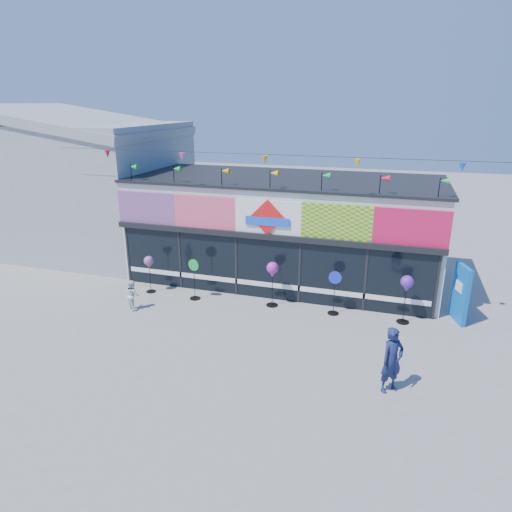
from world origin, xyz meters
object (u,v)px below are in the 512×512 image
at_px(spinner_4, 407,285).
at_px(spinner_2, 272,271).
at_px(child, 133,295).
at_px(spinner_0, 149,263).
at_px(adult_man, 392,360).
at_px(spinner_1, 194,278).
at_px(blue_sign, 461,294).
at_px(spinner_3, 334,292).

bearing_deg(spinner_4, spinner_2, -179.75).
xyz_separation_m(spinner_2, child, (-4.60, -1.71, -0.79)).
bearing_deg(spinner_2, spinner_0, -177.81).
height_order(spinner_4, adult_man, adult_man).
xyz_separation_m(spinner_1, child, (-1.71, -1.43, -0.28)).
relative_size(spinner_0, child, 1.36).
distance_m(blue_sign, child, 11.07).
distance_m(spinner_2, adult_man, 5.81).
height_order(spinner_0, spinner_4, spinner_4).
xyz_separation_m(spinner_4, adult_man, (-0.31, -4.03, -0.46)).
distance_m(spinner_2, child, 4.97).
relative_size(blue_sign, spinner_0, 1.35).
height_order(blue_sign, spinner_0, blue_sign).
xyz_separation_m(blue_sign, spinner_0, (-10.98, -0.86, 0.18)).
bearing_deg(spinner_0, blue_sign, 4.48).
distance_m(blue_sign, adult_man, 5.11).
relative_size(spinner_1, spinner_4, 0.93).
bearing_deg(spinner_4, adult_man, -94.40).
xyz_separation_m(blue_sign, spinner_3, (-4.02, -0.69, -0.16)).
relative_size(blue_sign, spinner_2, 1.18).
bearing_deg(blue_sign, spinner_1, 168.25).
xyz_separation_m(blue_sign, adult_man, (-2.03, -4.69, -0.11)).
bearing_deg(spinner_1, spinner_4, 2.26).
xyz_separation_m(spinner_0, adult_man, (8.96, -3.83, -0.29)).
height_order(adult_man, child, adult_man).
bearing_deg(child, adult_man, -157.92).
distance_m(spinner_0, spinner_1, 1.92).
xyz_separation_m(spinner_3, child, (-6.79, -1.69, -0.29)).
bearing_deg(spinner_0, spinner_2, 2.19).
bearing_deg(child, blue_sign, -130.76).
relative_size(spinner_4, adult_man, 0.96).
bearing_deg(spinner_0, spinner_3, 1.41).
xyz_separation_m(spinner_3, spinner_4, (2.30, 0.03, 0.50)).
bearing_deg(blue_sign, spinner_3, 172.03).
distance_m(blue_sign, spinner_1, 9.14).
relative_size(spinner_3, child, 1.46).
xyz_separation_m(spinner_2, adult_man, (4.18, -4.01, -0.45)).
bearing_deg(spinner_2, spinner_3, -0.31).
height_order(blue_sign, spinner_2, blue_sign).
height_order(spinner_2, spinner_3, spinner_2).
relative_size(spinner_0, spinner_1, 0.94).
bearing_deg(spinner_3, child, -165.99).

